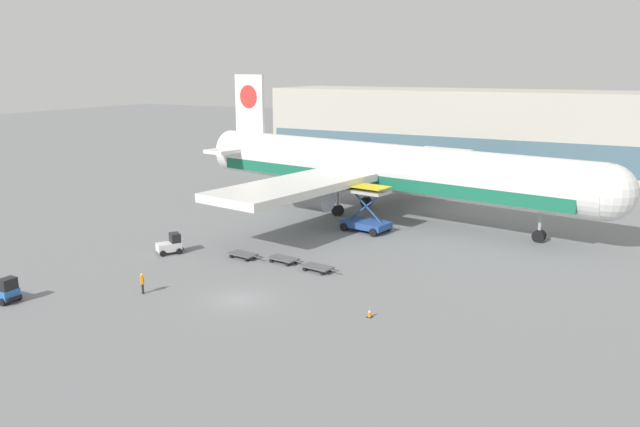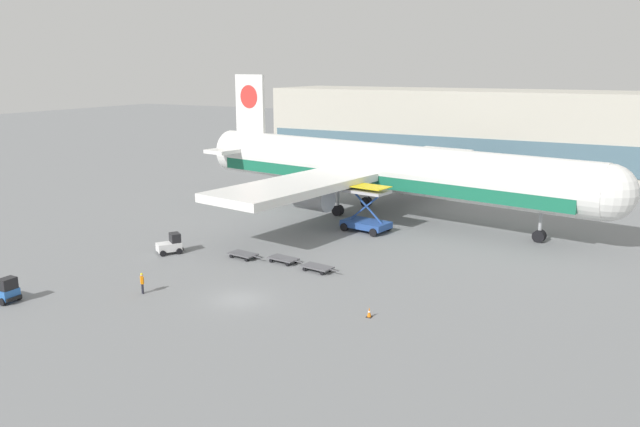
% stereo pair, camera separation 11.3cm
% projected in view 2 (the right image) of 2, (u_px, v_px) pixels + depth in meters
% --- Properties ---
extents(ground_plane, '(400.00, 400.00, 0.00)m').
position_uv_depth(ground_plane, '(239.00, 299.00, 49.54)').
color(ground_plane, slate).
extents(terminal_building, '(90.00, 18.20, 14.00)m').
position_uv_depth(terminal_building, '(515.00, 131.00, 110.36)').
color(terminal_building, '#BCB7A8').
rests_on(terminal_building, ground_plane).
extents(airplane_main, '(57.77, 48.66, 17.00)m').
position_uv_depth(airplane_main, '(376.00, 168.00, 76.68)').
color(airplane_main, white).
rests_on(airplane_main, ground_plane).
extents(scissor_lift_loader, '(5.61, 4.08, 5.16)m').
position_uv_depth(scissor_lift_loader, '(366.00, 214.00, 69.78)').
color(scissor_lift_loader, '#284C99').
rests_on(scissor_lift_loader, ground_plane).
extents(baggage_tug_foreground, '(2.46, 1.65, 2.00)m').
position_uv_depth(baggage_tug_foreground, '(5.00, 291.00, 48.95)').
color(baggage_tug_foreground, '#2D66B7').
rests_on(baggage_tug_foreground, ground_plane).
extents(baggage_tug_mid, '(2.58, 2.81, 2.00)m').
position_uv_depth(baggage_tug_mid, '(171.00, 245.00, 61.62)').
color(baggage_tug_mid, silver).
rests_on(baggage_tug_mid, ground_plane).
extents(baggage_dolly_lead, '(3.77, 1.84, 0.48)m').
position_uv_depth(baggage_dolly_lead, '(243.00, 254.00, 60.17)').
color(baggage_dolly_lead, '#56565B').
rests_on(baggage_dolly_lead, ground_plane).
extents(baggage_dolly_second, '(3.77, 1.84, 0.48)m').
position_uv_depth(baggage_dolly_second, '(284.00, 259.00, 58.77)').
color(baggage_dolly_second, '#56565B').
rests_on(baggage_dolly_second, ground_plane).
extents(baggage_dolly_third, '(3.77, 1.84, 0.48)m').
position_uv_depth(baggage_dolly_third, '(317.00, 267.00, 56.29)').
color(baggage_dolly_third, '#56565B').
rests_on(baggage_dolly_third, ground_plane).
extents(ground_crew_near, '(0.50, 0.38, 1.75)m').
position_uv_depth(ground_crew_near, '(142.00, 281.00, 50.62)').
color(ground_crew_near, black).
rests_on(ground_crew_near, ground_plane).
extents(traffic_cone_near, '(0.40, 0.40, 0.77)m').
position_uv_depth(traffic_cone_near, '(369.00, 312.00, 45.95)').
color(traffic_cone_near, black).
rests_on(traffic_cone_near, ground_plane).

